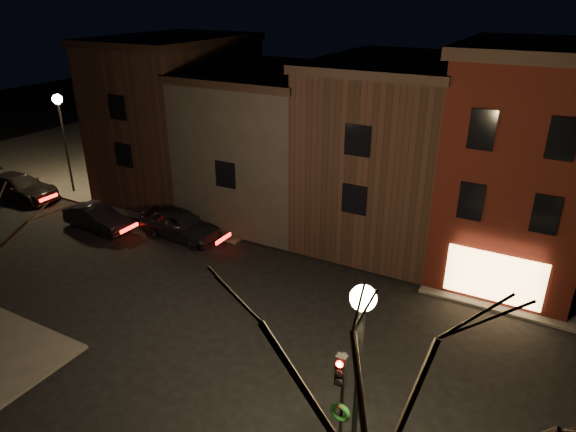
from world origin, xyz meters
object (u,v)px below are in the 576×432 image
object	(u,v)px
traffic_signal	(341,396)
parked_car_c	(19,187)
street_lamp_near	(360,339)
parked_car_b	(97,218)
bare_tree_right	(381,395)
street_lamp_far	(61,117)
parked_car_a	(180,224)

from	to	relation	value
traffic_signal	parked_car_c	distance (m)	28.38
street_lamp_near	parked_car_b	size ratio (longest dim) A/B	1.52
street_lamp_near	bare_tree_right	world-z (taller)	bare_tree_right
street_lamp_far	bare_tree_right	bearing A→B (deg)	-29.02
street_lamp_near	parked_car_b	bearing A→B (deg)	155.22
parked_car_a	parked_car_c	world-z (taller)	parked_car_a
street_lamp_far	parked_car_c	xyz separation A→B (m)	(-2.15, -2.43, -4.37)
street_lamp_far	parked_car_a	bearing A→B (deg)	-9.99
traffic_signal	parked_car_c	bearing A→B (deg)	160.88
street_lamp_far	parked_car_b	distance (m)	8.19
street_lamp_far	bare_tree_right	size ratio (longest dim) A/B	0.76
traffic_signal	parked_car_b	distance (m)	20.51
traffic_signal	street_lamp_near	bearing A→B (deg)	-39.37
street_lamp_far	traffic_signal	distance (m)	27.35
street_lamp_near	street_lamp_far	size ratio (longest dim) A/B	1.00
parked_car_b	street_lamp_near	bearing A→B (deg)	-112.02
bare_tree_right	street_lamp_far	bearing A→B (deg)	150.98
street_lamp_near	bare_tree_right	size ratio (longest dim) A/B	0.76
street_lamp_far	parked_car_a	distance (m)	11.87
parked_car_b	parked_car_c	xyz separation A→B (m)	(-8.14, 0.90, 0.11)
street_lamp_far	parked_car_c	world-z (taller)	street_lamp_far
street_lamp_near	parked_car_b	world-z (taller)	street_lamp_near
parked_car_b	parked_car_c	size ratio (longest dim) A/B	0.76
parked_car_a	parked_car_c	xyz separation A→B (m)	(-13.03, -0.52, -0.01)
parked_car_a	traffic_signal	bearing A→B (deg)	-122.98
parked_car_c	traffic_signal	bearing A→B (deg)	-114.52
traffic_signal	bare_tree_right	world-z (taller)	bare_tree_right
traffic_signal	parked_car_a	xyz separation A→B (m)	(-13.73, 9.79, -1.98)
parked_car_b	parked_car_a	bearing A→B (deg)	-71.06
parked_car_a	bare_tree_right	bearing A→B (deg)	-126.76
street_lamp_far	bare_tree_right	distance (m)	30.32
street_lamp_near	bare_tree_right	xyz separation A→B (m)	(1.30, -2.50, 0.97)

